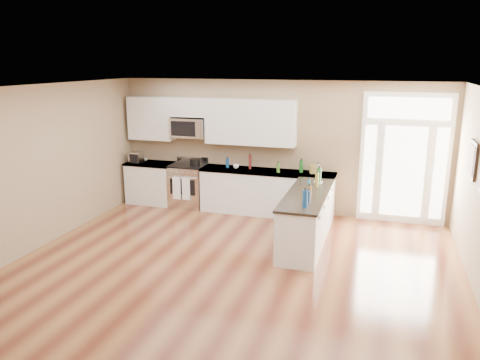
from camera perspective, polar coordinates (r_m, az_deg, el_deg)
The scene contains 19 objects.
ground at distance 6.78m, azimuth -3.24°, elevation -13.64°, with size 8.00×8.00×0.00m, color #5C2919.
room_shell at distance 6.17m, azimuth -3.46°, elevation 0.52°, with size 8.00×8.00×8.00m.
back_cabinet_left at distance 10.90m, azimuth -10.69°, elevation -0.48°, with size 1.10×0.66×0.94m.
back_cabinet_right at distance 9.95m, azimuth 3.29°, elevation -1.68°, with size 2.85×0.66×0.94m.
peninsula_cabinet at distance 8.40m, azimuth 8.07°, elevation -4.89°, with size 0.69×2.32×0.94m.
upper_cabinet_left at distance 10.76m, azimuth -10.75°, elevation 7.39°, with size 1.04×0.33×0.95m, color silver.
upper_cabinet_right at distance 9.90m, azimuth 1.27°, elevation 7.05°, with size 1.94×0.33×0.95m, color silver.
upper_cabinet_short at distance 10.33m, azimuth -6.19°, elevation 8.81°, with size 0.82×0.33×0.40m, color silver.
microwave at distance 10.34m, azimuth -6.21°, elevation 6.36°, with size 0.78×0.41×0.42m.
entry_door at distance 9.75m, azimuth 19.39°, elevation 2.41°, with size 1.70×0.10×2.60m.
wall_art_near at distance 8.06m, azimuth 26.49°, elevation 2.23°, with size 0.05×0.58×0.58m.
kitchen_range at distance 10.51m, azimuth -6.34°, elevation -0.64°, with size 0.76×0.68×1.08m.
stockpot at distance 10.26m, azimuth -5.53°, elevation 2.20°, with size 0.22×0.22×0.17m, color black.
toaster_oven at distance 10.84m, azimuth -12.53°, elevation 2.73°, with size 0.28×0.22×0.24m, color silver.
cardboard_box at distance 9.70m, azimuth 9.13°, elevation 1.32°, with size 0.21×0.15×0.17m, color olive.
bowl_left at distance 10.99m, azimuth -11.72°, elevation 2.41°, with size 0.20×0.20×0.05m, color white.
bowl_peninsula at distance 8.86m, azimuth 9.52°, elevation -0.34°, with size 0.17×0.17×0.05m, color white.
cup_counter at distance 10.01m, azimuth -0.49°, elevation 1.67°, with size 0.12×0.12×0.09m, color white.
counter_bottles at distance 8.81m, azimuth 6.77°, elevation 0.32°, with size 2.15×2.45×0.31m.
Camera 1 is at (2.12, -5.60, 3.18)m, focal length 35.00 mm.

